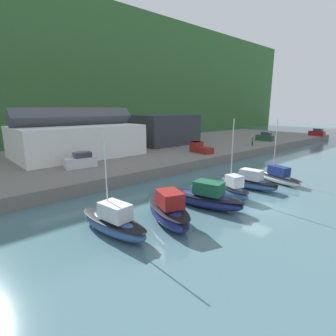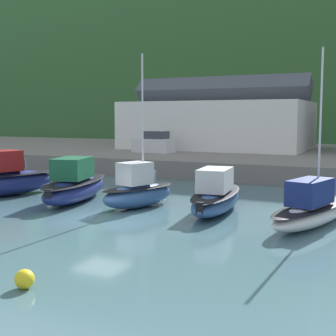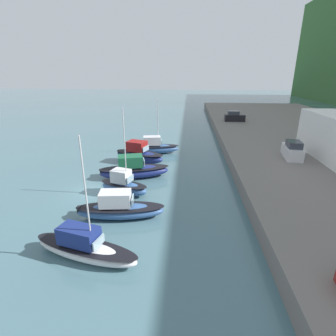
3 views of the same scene
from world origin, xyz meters
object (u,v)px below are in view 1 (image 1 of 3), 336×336
(moored_boat_0, at_px, (113,222))
(moored_boat_3, at_px, (233,189))
(parked_car_3, at_px, (317,133))
(moored_boat_4, at_px, (248,181))
(parked_car_0, at_px, (265,137))
(moored_boat_5, at_px, (276,176))
(person_on_quay, at_px, (253,141))
(moored_boat_1, at_px, (168,211))
(pickup_truck_0, at_px, (200,148))
(parked_car_2, at_px, (81,161))
(moored_boat_2, at_px, (206,198))

(moored_boat_0, bearing_deg, moored_boat_3, -13.03)
(moored_boat_0, bearing_deg, parked_car_3, 0.81)
(moored_boat_4, relative_size, parked_car_3, 1.76)
(parked_car_0, bearing_deg, moored_boat_3, -162.71)
(moored_boat_5, relative_size, person_on_quay, 3.87)
(moored_boat_0, height_order, parked_car_3, moored_boat_0)
(moored_boat_3, xyz_separation_m, moored_boat_4, (4.39, 0.72, -0.10))
(moored_boat_1, bearing_deg, moored_boat_4, 22.96)
(moored_boat_1, xyz_separation_m, pickup_truck_0, (22.97, 16.74, 1.24))
(moored_boat_5, bearing_deg, parked_car_3, 29.14)
(parked_car_3, bearing_deg, parked_car_2, 176.98)
(pickup_truck_0, bearing_deg, moored_boat_2, -129.59)
(moored_boat_4, bearing_deg, pickup_truck_0, 54.09)
(parked_car_2, relative_size, pickup_truck_0, 0.89)
(moored_boat_0, bearing_deg, moored_boat_1, -26.01)
(moored_boat_5, relative_size, parked_car_2, 1.89)
(moored_boat_3, bearing_deg, moored_boat_5, 16.00)
(moored_boat_4, height_order, parked_car_0, parked_car_0)
(moored_boat_3, xyz_separation_m, pickup_truck_0, (13.32, 16.53, 1.37))
(person_on_quay, bearing_deg, parked_car_3, -2.74)
(parked_car_0, relative_size, pickup_truck_0, 0.89)
(moored_boat_0, relative_size, moored_boat_5, 0.96)
(moored_boat_1, distance_m, person_on_quay, 41.08)
(moored_boat_0, distance_m, moored_boat_1, 4.70)
(moored_boat_4, bearing_deg, moored_boat_1, 177.31)
(moored_boat_3, distance_m, parked_car_0, 43.08)
(moored_boat_0, xyz_separation_m, moored_boat_2, (9.72, -1.11, 0.03))
(pickup_truck_0, relative_size, person_on_quay, 2.31)
(moored_boat_0, distance_m, moored_boat_4, 18.52)
(moored_boat_3, bearing_deg, parked_car_0, 41.83)
(moored_boat_0, distance_m, parked_car_0, 55.90)
(moored_boat_2, distance_m, moored_boat_3, 4.40)
(moored_boat_5, bearing_deg, moored_boat_4, -176.54)
(moored_boat_1, distance_m, parked_car_0, 52.11)
(moored_boat_2, relative_size, moored_boat_5, 1.00)
(moored_boat_4, distance_m, parked_car_2, 22.62)
(moored_boat_0, xyz_separation_m, moored_boat_3, (14.12, -1.24, 0.01))
(moored_boat_1, relative_size, parked_car_2, 1.66)
(moored_boat_5, bearing_deg, person_on_quay, 52.90)
(moored_boat_0, bearing_deg, moored_boat_5, -11.77)
(parked_car_2, distance_m, person_on_quay, 37.62)
(moored_boat_0, relative_size, pickup_truck_0, 1.61)
(moored_boat_3, relative_size, moored_boat_5, 1.03)
(moored_boat_4, xyz_separation_m, parked_car_0, (34.96, 16.75, 1.57))
(moored_boat_2, height_order, moored_boat_5, moored_boat_5)
(moored_boat_0, distance_m, pickup_truck_0, 31.44)
(parked_car_0, bearing_deg, parked_car_2, 171.44)
(moored_boat_5, bearing_deg, moored_boat_0, -168.90)
(moored_boat_2, bearing_deg, moored_boat_1, 169.59)
(moored_boat_2, bearing_deg, moored_boat_0, 159.35)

